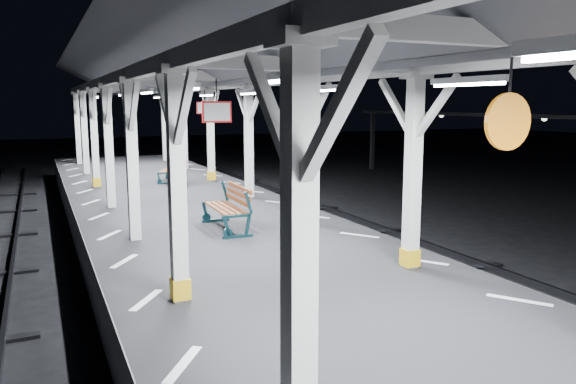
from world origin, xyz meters
TOP-DOWN VIEW (x-y plane):
  - platform at (0.00, 0.00)m, footprint 6.00×50.00m
  - hazard_stripes_left at (-2.45, 0.00)m, footprint 1.00×48.00m
  - hazard_stripes_right at (2.45, 0.00)m, footprint 1.00×48.00m
  - canopy at (0.00, -0.02)m, footprint 5.40×49.00m
  - bench_mid at (0.11, 6.11)m, footprint 0.73×1.84m
  - bench_far at (0.78, 13.69)m, footprint 0.87×1.69m
  - bench_extra at (0.61, 14.42)m, footprint 1.09×1.59m

SIDE VIEW (x-z plane):
  - platform at x=0.00m, z-range 0.00..1.00m
  - hazard_stripes_left at x=-2.45m, z-range 1.00..1.01m
  - hazard_stripes_right at x=2.45m, z-range 1.00..1.01m
  - bench_extra at x=0.61m, z-range 1.03..1.84m
  - bench_far at x=0.78m, z-range 1.03..1.90m
  - bench_mid at x=0.11m, z-range 1.03..2.02m
  - canopy at x=0.00m, z-range 2.24..6.89m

